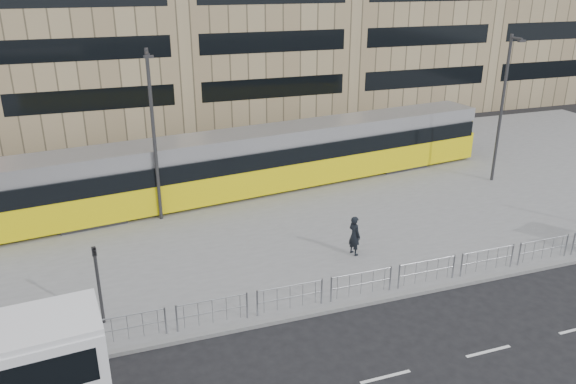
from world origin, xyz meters
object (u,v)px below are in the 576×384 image
object	(u,v)px
tram	(261,160)
pedestrian	(354,235)
traffic_light_west	(97,275)
lamp_post_west	(154,131)
lamp_post_east	(503,104)

from	to	relation	value
tram	pedestrian	bearing A→B (deg)	-88.10
tram	traffic_light_west	size ratio (longest dim) A/B	9.91
lamp_post_west	lamp_post_east	world-z (taller)	lamp_post_east
tram	traffic_light_west	distance (m)	14.74
traffic_light_west	lamp_post_east	distance (m)	25.00
pedestrian	lamp_post_west	xyz separation A→B (m)	(-7.85, 6.91, 3.83)
traffic_light_west	lamp_post_east	bearing A→B (deg)	12.11
traffic_light_west	lamp_post_west	xyz separation A→B (m)	(3.24, 8.79, 2.79)
pedestrian	lamp_post_east	bearing A→B (deg)	-79.79
lamp_post_west	lamp_post_east	bearing A→B (deg)	-2.28
tram	lamp_post_west	world-z (taller)	lamp_post_west
lamp_post_east	lamp_post_west	bearing A→B (deg)	177.72
lamp_post_west	traffic_light_west	bearing A→B (deg)	-110.25
tram	lamp_post_east	bearing A→B (deg)	-21.12
tram	traffic_light_west	xyz separation A→B (m)	(-9.47, -11.30, 0.16)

